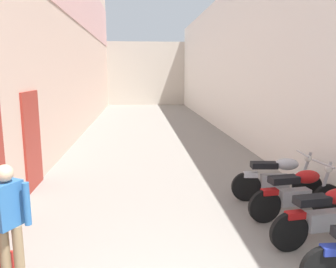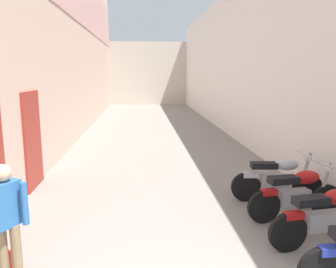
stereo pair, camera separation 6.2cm
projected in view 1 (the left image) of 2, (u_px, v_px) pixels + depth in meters
The scene contains 8 objects.
ground_plane at pixel (156, 141), 12.97m from camera, with size 41.31×41.31×0.00m, color gray.
building_left at pixel (74, 34), 13.85m from camera, with size 0.45×25.31×8.23m.
building_right at pixel (228, 63), 14.67m from camera, with size 0.45×25.31×6.00m.
building_far_end at pixel (146, 74), 27.86m from camera, with size 9.17×2.00×5.02m, color beige.
motorcycle_second at pixel (328, 215), 5.02m from camera, with size 1.84×0.58×1.04m.
motorcycle_third at pixel (298, 192), 5.97m from camera, with size 1.84×0.58×1.04m.
motorcycle_fourth at pixel (278, 177), 6.82m from camera, with size 1.85×0.58×1.04m.
pedestrian_by_doorway at pixel (9, 218), 3.93m from camera, with size 0.52×0.39×1.57m.
Camera 1 is at (-0.66, -2.04, 2.60)m, focal length 35.83 mm.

